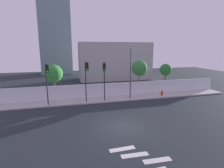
# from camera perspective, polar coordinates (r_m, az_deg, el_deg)

# --- Properties ---
(ground_plane) EXTENTS (80.00, 80.00, 0.00)m
(ground_plane) POSITION_cam_1_polar(r_m,az_deg,el_deg) (15.69, 3.30, -13.67)
(ground_plane) COLOR #22282D
(sidewalk) EXTENTS (36.00, 2.40, 0.15)m
(sidewalk) POSITION_cam_1_polar(r_m,az_deg,el_deg) (23.10, -2.96, -5.07)
(sidewalk) COLOR #A8A8A8
(sidewalk) RESTS_ON ground
(perimeter_wall) EXTENTS (36.00, 0.18, 1.80)m
(perimeter_wall) POSITION_cam_1_polar(r_m,az_deg,el_deg) (24.07, -3.61, -1.99)
(perimeter_wall) COLOR silver
(perimeter_wall) RESTS_ON sidewalk
(crosswalk_marking) EXTENTS (3.50, 3.05, 0.01)m
(crosswalk_marking) POSITION_cam_1_polar(r_m,az_deg,el_deg) (11.94, 9.34, -22.65)
(crosswalk_marking) COLOR silver
(crosswalk_marking) RESTS_ON ground
(traffic_light_left) EXTENTS (0.34, 1.82, 4.98)m
(traffic_light_left) POSITION_cam_1_polar(r_m,az_deg,el_deg) (20.54, -8.31, 3.34)
(traffic_light_left) COLOR black
(traffic_light_left) RESTS_ON sidewalk
(traffic_light_center) EXTENTS (0.54, 1.62, 4.85)m
(traffic_light_center) POSITION_cam_1_polar(r_m,az_deg,el_deg) (20.99, -2.50, 3.36)
(traffic_light_center) COLOR black
(traffic_light_center) RESTS_ON sidewalk
(traffic_light_right) EXTENTS (0.52, 1.54, 4.84)m
(traffic_light_right) POSITION_cam_1_polar(r_m,az_deg,el_deg) (20.68, -20.33, 2.49)
(traffic_light_right) COLOR black
(traffic_light_right) RESTS_ON sidewalk
(street_lamp_curbside) EXTENTS (0.89, 2.22, 6.71)m
(street_lamp_curbside) POSITION_cam_1_polar(r_m,az_deg,el_deg) (22.54, 6.16, 5.07)
(street_lamp_curbside) COLOR #4C4C51
(street_lamp_curbside) RESTS_ON sidewalk
(fire_hydrant) EXTENTS (0.44, 0.26, 0.78)m
(fire_hydrant) POSITION_cam_1_polar(r_m,az_deg,el_deg) (25.47, 15.86, -2.77)
(fire_hydrant) COLOR red
(fire_hydrant) RESTS_ON sidewalk
(roadside_tree_leftmost) EXTENTS (2.42, 2.42, 4.55)m
(roadside_tree_leftmost) POSITION_cam_1_polar(r_m,az_deg,el_deg) (24.70, -18.41, 3.16)
(roadside_tree_leftmost) COLOR brown
(roadside_tree_leftmost) RESTS_ON ground
(roadside_tree_midleft) EXTENTS (2.38, 2.38, 4.91)m
(roadside_tree_midleft) POSITION_cam_1_polar(r_m,az_deg,el_deg) (26.78, 8.88, 5.05)
(roadside_tree_midleft) COLOR brown
(roadside_tree_midleft) RESTS_ON ground
(roadside_tree_midright) EXTENTS (1.87, 1.87, 4.28)m
(roadside_tree_midright) POSITION_cam_1_polar(r_m,az_deg,el_deg) (28.87, 16.97, 4.35)
(roadside_tree_midright) COLOR brown
(roadside_tree_midright) RESTS_ON ground
(low_building_distant) EXTENTS (15.10, 6.00, 7.83)m
(low_building_distant) POSITION_cam_1_polar(r_m,az_deg,el_deg) (38.47, 0.87, 7.46)
(low_building_distant) COLOR #A4A4A4
(low_building_distant) RESTS_ON ground
(tower_on_skyline) EXTENTS (7.71, 5.00, 33.81)m
(tower_on_skyline) POSITION_cam_1_polar(r_m,az_deg,el_deg) (50.08, -18.29, 22.82)
(tower_on_skyline) COLOR gray
(tower_on_skyline) RESTS_ON ground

